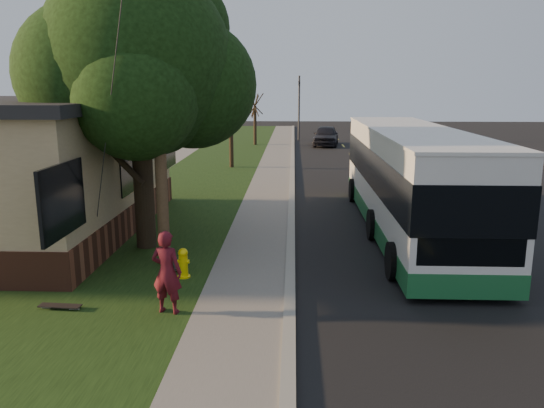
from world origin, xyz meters
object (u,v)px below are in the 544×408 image
Objects in this scene: fire_hydrant at (183,263)px; transit_bus at (410,177)px; skateboarder at (167,272)px; bare_tree_near at (231,131)px; leafy_tree at (140,66)px; skateboard_main at (178,264)px; dumpster at (20,215)px; distant_car at (326,136)px; bare_tree_far at (255,120)px; traffic_signal at (299,104)px; utility_pole at (157,86)px; skateboard_spare at (60,306)px.

transit_bus is (6.40, 4.74, 1.35)m from fire_hydrant.
bare_tree_near is at bearing -76.15° from skateboarder.
leafy_tree is 8.43× the size of skateboard_main.
dumpster is 0.34× the size of distant_car.
dumpster is (-5.59, -26.22, -1.35)m from bare_tree_far.
bare_tree_near is at bearing 118.83° from transit_bus.
bare_tree_near is 15.18m from dumpster.
dumpster is (-5.99, 3.78, 0.23)m from fire_hydrant.
skateboarder is at bearing -94.76° from traffic_signal.
fire_hydrant is 2.11m from skateboarder.
distant_car is (5.53, 29.44, 0.66)m from skateboard_main.
skateboard_spare is (-1.50, -2.98, -4.50)m from utility_pole.
dumpster is at bearing -109.70° from bare_tree_near.
skateboarder reaches higher than fire_hydrant.
skateboard_spare is (-5.31, -35.98, -3.03)m from traffic_signal.
bare_tree_near is at bearing 90.66° from utility_pole.
skateboard_spare is at bearing -98.39° from traffic_signal.
distant_car reaches higher than skateboard_spare.
utility_pole is at bearing 148.99° from skateboard_main.
skateboard_spare is (-0.64, -4.63, -5.03)m from leafy_tree.
traffic_signal is 29.48m from transit_bus.
leafy_tree is 1.42× the size of traffic_signal.
fire_hydrant is 0.46× the size of dumpster.
utility_pole is at bearing 125.38° from fire_hydrant.
skateboard_spare is 6.91m from dumpster.
skateboard_main is (-3.41, -33.24, -3.03)m from traffic_signal.
bare_tree_far is 26.16m from transit_bus.
bare_tree_near is 0.35× the size of transit_bus.
dumpster is (-12.39, -0.96, -1.12)m from transit_bus.
traffic_signal reaches higher than transit_bus.
utility_pole is 0.74× the size of transit_bus.
bare_tree_far is at bearing -171.58° from distant_car.
skateboarder is (1.67, -4.70, -4.22)m from leafy_tree.
transit_bus is 13.66× the size of skateboard_spare.
skateboard_main is (0.39, -0.24, -4.50)m from utility_pole.
traffic_signal reaches higher than fire_hydrant.
traffic_signal is at bearing 83.42° from utility_pole.
skateboarder is (-3.00, -36.05, -2.22)m from traffic_signal.
skateboard_main is at bearing 112.34° from fire_hydrant.
fire_hydrant is 5.65m from leafy_tree.
fire_hydrant is 4.37m from utility_pole.
transit_bus is 9.30m from skateboarder.
leafy_tree is 15.66m from bare_tree_near.
distant_car is at bearing 79.36° from skateboard_main.
skateboarder is 1.93× the size of skateboard_spare.
fire_hydrant is at bearing -32.22° from dumpster.
leafy_tree is 1.94× the size of bare_tree_far.
leafy_tree reaches higher than skateboard_main.
skateboarder is (1.00, -20.05, -1.21)m from bare_tree_near.
distant_car is (11.21, 26.42, 0.13)m from dumpster.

